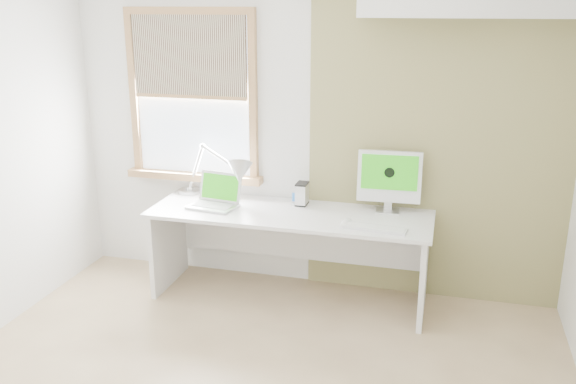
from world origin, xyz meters
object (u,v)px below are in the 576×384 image
(desk_lamp, at_px, (230,174))
(imac, at_px, (389,178))
(laptop, at_px, (216,198))
(external_drive, at_px, (302,194))
(desk, at_px, (291,233))

(desk_lamp, relative_size, imac, 1.54)
(laptop, xyz_separation_m, external_drive, (0.66, 0.21, 0.03))
(laptop, relative_size, imac, 0.83)
(laptop, bearing_deg, external_drive, 17.39)
(desk_lamp, bearing_deg, imac, 4.48)
(laptop, bearing_deg, desk, 5.16)
(laptop, distance_m, external_drive, 0.69)
(desk, xyz_separation_m, imac, (0.74, 0.17, 0.46))
(desk_lamp, xyz_separation_m, external_drive, (0.58, 0.08, -0.15))
(desk, bearing_deg, external_drive, 72.10)
(imac, bearing_deg, external_drive, -178.52)
(desk, height_order, desk_lamp, desk_lamp)
(external_drive, bearing_deg, imac, 1.48)
(desk, xyz_separation_m, desk_lamp, (-0.54, 0.07, 0.43))
(desk_lamp, height_order, imac, imac)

